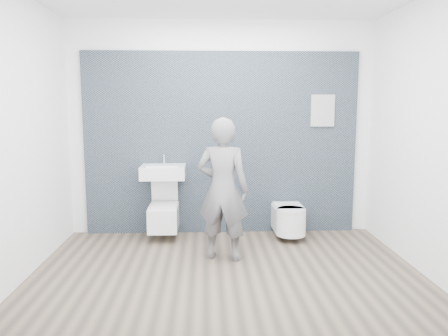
{
  "coord_description": "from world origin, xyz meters",
  "views": [
    {
      "loc": [
        -0.21,
        -4.3,
        1.71
      ],
      "look_at": [
        0.0,
        0.6,
        1.0
      ],
      "focal_mm": 35.0,
      "sensor_mm": 36.0,
      "label": 1
    }
  ],
  "objects_px": {
    "toilet_square": "(164,216)",
    "visitor": "(223,189)",
    "toilet_rounded": "(289,219)",
    "washbasin": "(163,172)"
  },
  "relations": [
    {
      "from": "toilet_square",
      "to": "toilet_rounded",
      "type": "bearing_deg",
      "value": -2.17
    },
    {
      "from": "toilet_square",
      "to": "visitor",
      "type": "height_order",
      "value": "visitor"
    },
    {
      "from": "washbasin",
      "to": "toilet_square",
      "type": "bearing_deg",
      "value": -90.0
    },
    {
      "from": "washbasin",
      "to": "toilet_square",
      "type": "distance_m",
      "value": 0.57
    },
    {
      "from": "visitor",
      "to": "toilet_square",
      "type": "bearing_deg",
      "value": -31.61
    },
    {
      "from": "toilet_square",
      "to": "toilet_rounded",
      "type": "height_order",
      "value": "toilet_square"
    },
    {
      "from": "toilet_rounded",
      "to": "visitor",
      "type": "bearing_deg",
      "value": -140.95
    },
    {
      "from": "washbasin",
      "to": "visitor",
      "type": "bearing_deg",
      "value": -48.56
    },
    {
      "from": "toilet_square",
      "to": "visitor",
      "type": "bearing_deg",
      "value": -46.82
    },
    {
      "from": "toilet_rounded",
      "to": "toilet_square",
      "type": "bearing_deg",
      "value": 177.83
    }
  ]
}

